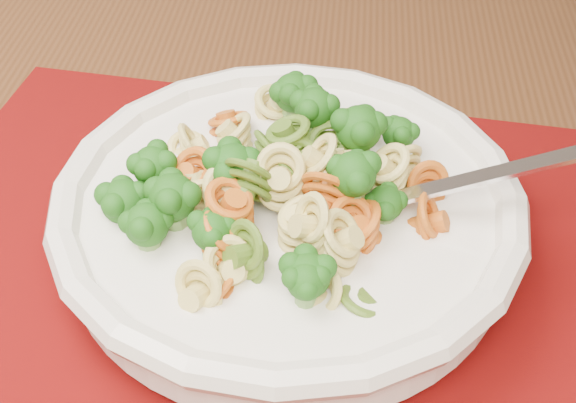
{
  "coord_description": "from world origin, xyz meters",
  "views": [
    {
      "loc": [
        0.17,
        0.08,
        1.09
      ],
      "look_at": [
        0.16,
        0.44,
        0.78
      ],
      "focal_mm": 50.0,
      "sensor_mm": 36.0,
      "label": 1
    }
  ],
  "objects": [
    {
      "name": "dining_table",
      "position": [
        0.14,
        0.5,
        0.63
      ],
      "size": [
        1.36,
        0.91,
        0.73
      ],
      "rotation": [
        0.0,
        0.0,
        -0.04
      ],
      "color": "#492A14",
      "rests_on": "ground"
    },
    {
      "name": "placemat",
      "position": [
        0.14,
        0.43,
        0.73
      ],
      "size": [
        0.51,
        0.43,
        0.0
      ],
      "primitive_type": "cube",
      "rotation": [
        0.0,
        0.0,
        -0.16
      ],
      "color": "#5D0803",
      "rests_on": "dining_table"
    },
    {
      "name": "pasta_bowl",
      "position": [
        0.16,
        0.44,
        0.77
      ],
      "size": [
        0.29,
        0.29,
        0.05
      ],
      "color": "white",
      "rests_on": "placemat"
    },
    {
      "name": "pasta_broccoli_heap",
      "position": [
        0.16,
        0.44,
        0.78
      ],
      "size": [
        0.24,
        0.24,
        0.06
      ],
      "primitive_type": null,
      "color": "tan",
      "rests_on": "pasta_bowl"
    },
    {
      "name": "fork",
      "position": [
        0.2,
        0.43,
        0.78
      ],
      "size": [
        0.18,
        0.03,
        0.08
      ],
      "primitive_type": null,
      "rotation": [
        0.0,
        -0.35,
        0.02
      ],
      "color": "silver",
      "rests_on": "pasta_bowl"
    }
  ]
}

